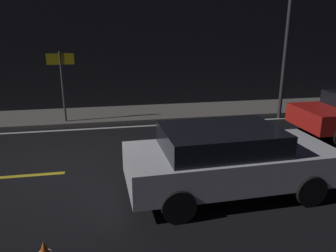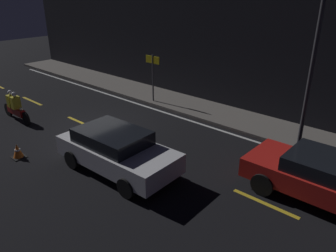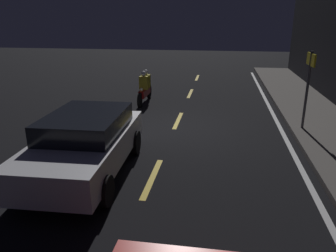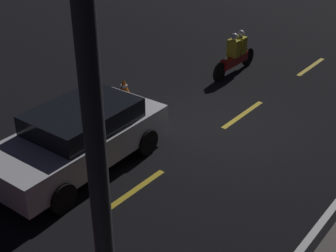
# 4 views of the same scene
# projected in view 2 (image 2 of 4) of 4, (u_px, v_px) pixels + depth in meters

# --- Properties ---
(ground_plane) EXTENTS (56.00, 56.00, 0.00)m
(ground_plane) POSITION_uv_depth(u_px,v_px,m) (94.00, 128.00, 14.20)
(ground_plane) COLOR black
(raised_curb) EXTENTS (28.00, 2.32, 0.15)m
(raised_curb) POSITION_uv_depth(u_px,v_px,m) (169.00, 100.00, 17.51)
(raised_curb) COLOR #605B56
(raised_curb) RESTS_ON ground
(building_front) EXTENTS (28.00, 0.30, 6.76)m
(building_front) POSITION_uv_depth(u_px,v_px,m) (186.00, 34.00, 17.11)
(building_front) COLOR black
(building_front) RESTS_ON ground
(lane_dash_b) EXTENTS (2.00, 0.14, 0.01)m
(lane_dash_b) POSITION_uv_depth(u_px,v_px,m) (32.00, 101.00, 17.57)
(lane_dash_b) COLOR gold
(lane_dash_b) RESTS_ON ground
(lane_dash_c) EXTENTS (2.00, 0.14, 0.01)m
(lane_dash_c) POSITION_uv_depth(u_px,v_px,m) (81.00, 122.00, 14.81)
(lane_dash_c) COLOR gold
(lane_dash_c) RESTS_ON ground
(lane_dash_d) EXTENTS (2.00, 0.14, 0.01)m
(lane_dash_d) POSITION_uv_depth(u_px,v_px,m) (152.00, 154.00, 12.05)
(lane_dash_d) COLOR gold
(lane_dash_d) RESTS_ON ground
(lane_dash_e) EXTENTS (2.00, 0.14, 0.01)m
(lane_dash_e) POSITION_uv_depth(u_px,v_px,m) (265.00, 203.00, 9.29)
(lane_dash_e) COLOR gold
(lane_dash_e) RESTS_ON ground
(lane_solid_kerb) EXTENTS (25.20, 0.14, 0.01)m
(lane_solid_kerb) POSITION_uv_depth(u_px,v_px,m) (150.00, 108.00, 16.57)
(lane_solid_kerb) COLOR silver
(lane_solid_kerb) RESTS_ON ground
(sedan_white) EXTENTS (4.29, 2.07, 1.41)m
(sedan_white) POSITION_uv_depth(u_px,v_px,m) (116.00, 150.00, 10.70)
(sedan_white) COLOR silver
(sedan_white) RESTS_ON ground
(taxi_red) EXTENTS (4.18, 2.02, 1.35)m
(taxi_red) POSITION_uv_depth(u_px,v_px,m) (323.00, 177.00, 9.21)
(taxi_red) COLOR red
(taxi_red) RESTS_ON ground
(motorcycle) EXTENTS (2.36, 0.36, 1.38)m
(motorcycle) POSITION_uv_depth(u_px,v_px,m) (15.00, 107.00, 14.84)
(motorcycle) COLOR black
(motorcycle) RESTS_ON ground
(traffic_cone_near) EXTENTS (0.46, 0.46, 0.53)m
(traffic_cone_near) POSITION_uv_depth(u_px,v_px,m) (18.00, 151.00, 11.69)
(traffic_cone_near) COLOR black
(traffic_cone_near) RESTS_ON ground
(shop_sign) EXTENTS (0.90, 0.08, 2.40)m
(shop_sign) POSITION_uv_depth(u_px,v_px,m) (153.00, 69.00, 16.50)
(shop_sign) COLOR #4C4C51
(shop_sign) RESTS_ON raised_curb
(street_lamp) EXTENTS (0.28, 0.28, 5.76)m
(street_lamp) POSITION_uv_depth(u_px,v_px,m) (312.00, 67.00, 10.78)
(street_lamp) COLOR #333338
(street_lamp) RESTS_ON ground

